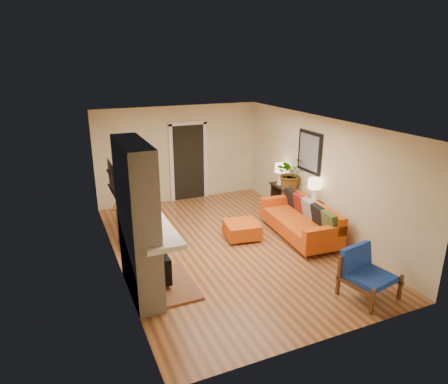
{
  "coord_description": "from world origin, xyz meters",
  "views": [
    {
      "loc": [
        -3.14,
        -6.97,
        3.79
      ],
      "look_at": [
        0.0,
        0.2,
        1.15
      ],
      "focal_mm": 32.0,
      "sensor_mm": 36.0,
      "label": 1
    }
  ],
  "objects_px": {
    "sofa": "(303,220)",
    "dining_table": "(138,206)",
    "lamp_far": "(281,171)",
    "houseplant": "(291,173)",
    "console_table": "(294,198)",
    "ottoman": "(242,229)",
    "blue_chair": "(365,270)",
    "lamp_near": "(315,187)"
  },
  "relations": [
    {
      "from": "dining_table",
      "to": "console_table",
      "type": "relative_size",
      "value": 1.05
    },
    {
      "from": "lamp_near",
      "to": "houseplant",
      "type": "xyz_separation_m",
      "value": [
        -0.01,
        0.96,
        0.08
      ]
    },
    {
      "from": "sofa",
      "to": "lamp_near",
      "type": "relative_size",
      "value": 4.1
    },
    {
      "from": "console_table",
      "to": "lamp_far",
      "type": "distance_m",
      "value": 0.82
    },
    {
      "from": "sofa",
      "to": "blue_chair",
      "type": "xyz_separation_m",
      "value": [
        -0.38,
        -2.36,
        0.07
      ]
    },
    {
      "from": "ottoman",
      "to": "lamp_far",
      "type": "bearing_deg",
      "value": 34.23
    },
    {
      "from": "lamp_far",
      "to": "console_table",
      "type": "bearing_deg",
      "value": -90.0
    },
    {
      "from": "sofa",
      "to": "ottoman",
      "type": "height_order",
      "value": "sofa"
    },
    {
      "from": "console_table",
      "to": "sofa",
      "type": "bearing_deg",
      "value": -111.07
    },
    {
      "from": "blue_chair",
      "to": "lamp_far",
      "type": "height_order",
      "value": "lamp_far"
    },
    {
      "from": "dining_table",
      "to": "houseplant",
      "type": "relative_size",
      "value": 2.32
    },
    {
      "from": "sofa",
      "to": "lamp_far",
      "type": "height_order",
      "value": "lamp_far"
    },
    {
      "from": "sofa",
      "to": "ottoman",
      "type": "relative_size",
      "value": 2.69
    },
    {
      "from": "lamp_near",
      "to": "houseplant",
      "type": "height_order",
      "value": "houseplant"
    },
    {
      "from": "dining_table",
      "to": "sofa",
      "type": "bearing_deg",
      "value": -24.97
    },
    {
      "from": "sofa",
      "to": "console_table",
      "type": "xyz_separation_m",
      "value": [
        0.34,
        0.87,
        0.2
      ]
    },
    {
      "from": "lamp_near",
      "to": "lamp_far",
      "type": "bearing_deg",
      "value": 90.0
    },
    {
      "from": "dining_table",
      "to": "console_table",
      "type": "bearing_deg",
      "value": -10.36
    },
    {
      "from": "console_table",
      "to": "lamp_far",
      "type": "bearing_deg",
      "value": 90.0
    },
    {
      "from": "sofa",
      "to": "houseplant",
      "type": "height_order",
      "value": "houseplant"
    },
    {
      "from": "dining_table",
      "to": "lamp_far",
      "type": "xyz_separation_m",
      "value": [
        3.64,
        -0.0,
        0.4
      ]
    },
    {
      "from": "sofa",
      "to": "blue_chair",
      "type": "relative_size",
      "value": 2.45
    },
    {
      "from": "sofa",
      "to": "dining_table",
      "type": "xyz_separation_m",
      "value": [
        -3.31,
        1.54,
        0.29
      ]
    },
    {
      "from": "blue_chair",
      "to": "lamp_near",
      "type": "xyz_separation_m",
      "value": [
        0.72,
        2.46,
        0.62
      ]
    },
    {
      "from": "ottoman",
      "to": "blue_chair",
      "type": "bearing_deg",
      "value": -72.01
    },
    {
      "from": "lamp_near",
      "to": "lamp_far",
      "type": "xyz_separation_m",
      "value": [
        0.0,
        1.43,
        0.0
      ]
    },
    {
      "from": "ottoman",
      "to": "lamp_near",
      "type": "height_order",
      "value": "lamp_near"
    },
    {
      "from": "ottoman",
      "to": "console_table",
      "type": "bearing_deg",
      "value": 15.16
    },
    {
      "from": "sofa",
      "to": "blue_chair",
      "type": "bearing_deg",
      "value": -99.13
    },
    {
      "from": "ottoman",
      "to": "blue_chair",
      "type": "distance_m",
      "value": 2.94
    },
    {
      "from": "sofa",
      "to": "lamp_near",
      "type": "distance_m",
      "value": 0.78
    },
    {
      "from": "lamp_far",
      "to": "houseplant",
      "type": "height_order",
      "value": "houseplant"
    },
    {
      "from": "houseplant",
      "to": "blue_chair",
      "type": "bearing_deg",
      "value": -101.65
    },
    {
      "from": "blue_chair",
      "to": "dining_table",
      "type": "relative_size",
      "value": 0.47
    },
    {
      "from": "blue_chair",
      "to": "dining_table",
      "type": "xyz_separation_m",
      "value": [
        -2.93,
        3.9,
        0.23
      ]
    },
    {
      "from": "blue_chair",
      "to": "console_table",
      "type": "xyz_separation_m",
      "value": [
        0.72,
        3.23,
        0.14
      ]
    },
    {
      "from": "ottoman",
      "to": "lamp_far",
      "type": "height_order",
      "value": "lamp_far"
    },
    {
      "from": "dining_table",
      "to": "houseplant",
      "type": "height_order",
      "value": "houseplant"
    },
    {
      "from": "console_table",
      "to": "houseplant",
      "type": "height_order",
      "value": "houseplant"
    },
    {
      "from": "ottoman",
      "to": "blue_chair",
      "type": "height_order",
      "value": "blue_chair"
    },
    {
      "from": "dining_table",
      "to": "lamp_near",
      "type": "relative_size",
      "value": 3.58
    },
    {
      "from": "console_table",
      "to": "lamp_near",
      "type": "distance_m",
      "value": 0.91
    }
  ]
}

